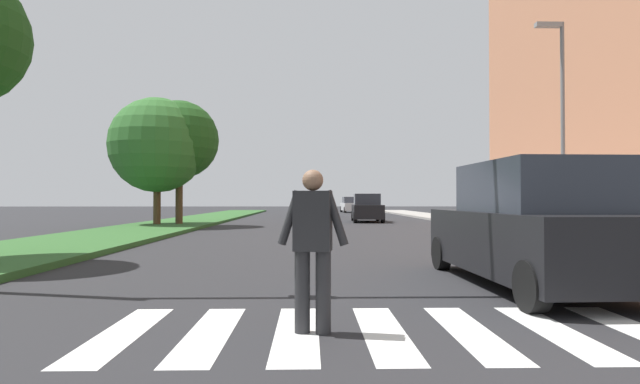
# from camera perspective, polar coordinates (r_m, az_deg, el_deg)

# --- Properties ---
(ground_plane) EXTENTS (140.00, 140.00, 0.00)m
(ground_plane) POSITION_cam_1_polar(r_m,az_deg,el_deg) (26.99, 0.43, -3.81)
(ground_plane) COLOR #262628
(crosswalk) EXTENTS (5.85, 2.20, 0.01)m
(crosswalk) POSITION_cam_1_polar(r_m,az_deg,el_deg) (5.31, 7.43, -15.90)
(crosswalk) COLOR silver
(crosswalk) RESTS_ON ground_plane
(median_strip) EXTENTS (4.20, 64.00, 0.15)m
(median_strip) POSITION_cam_1_polar(r_m,az_deg,el_deg) (25.99, -17.23, -3.72)
(median_strip) COLOR #2D5B28
(median_strip) RESTS_ON ground_plane
(tree_far) EXTENTS (3.98, 3.98, 6.28)m
(tree_far) POSITION_cam_1_polar(r_m,az_deg,el_deg) (26.07, -16.11, 5.86)
(tree_far) COLOR #4C3823
(tree_far) RESTS_ON median_strip
(tree_distant) EXTENTS (4.74, 4.74, 6.33)m
(tree_distant) POSITION_cam_1_polar(r_m,az_deg,el_deg) (25.88, -18.48, 5.19)
(tree_distant) COLOR #4C3823
(tree_distant) RESTS_ON median_strip
(sidewalk_right) EXTENTS (3.00, 64.00, 0.15)m
(sidewalk_right) POSITION_cam_1_polar(r_m,az_deg,el_deg) (26.70, 19.50, -3.63)
(sidewalk_right) COLOR #9E9991
(sidewalk_right) RESTS_ON ground_plane
(traffic_light_gantry) EXTENTS (9.62, 0.30, 6.00)m
(traffic_light_gantry) POSITION_cam_1_polar(r_m,az_deg,el_deg) (8.44, -19.53, 20.05)
(traffic_light_gantry) COLOR gold
(traffic_light_gantry) RESTS_ON median_strip
(street_lamp_right) EXTENTS (1.02, 0.24, 7.50)m
(street_lamp_right) POSITION_cam_1_polar(r_m,az_deg,el_deg) (19.37, 26.25, 8.76)
(street_lamp_right) COLOR slate
(street_lamp_right) RESTS_ON sidewalk_right
(pedestrian_performer) EXTENTS (0.75, 0.30, 1.69)m
(pedestrian_performer) POSITION_cam_1_polar(r_m,az_deg,el_deg) (5.06, -0.85, -5.95)
(pedestrian_performer) COLOR #262628
(pedestrian_performer) RESTS_ON ground_plane
(suv_crossing) EXTENTS (2.09, 4.65, 1.97)m
(suv_crossing) POSITION_cam_1_polar(r_m,az_deg,el_deg) (8.48, 23.41, -3.85)
(suv_crossing) COLOR black
(suv_crossing) RESTS_ON ground_plane
(sedan_midblock) EXTENTS (2.00, 4.16, 1.73)m
(sedan_midblock) POSITION_cam_1_polar(r_m,az_deg,el_deg) (30.29, 5.52, -1.97)
(sedan_midblock) COLOR black
(sedan_midblock) RESTS_ON ground_plane
(sedan_distant) EXTENTS (2.01, 4.15, 1.69)m
(sedan_distant) POSITION_cam_1_polar(r_m,az_deg,el_deg) (37.99, -1.23, -1.78)
(sedan_distant) COLOR black
(sedan_distant) RESTS_ON ground_plane
(sedan_far_horizon) EXTENTS (2.13, 4.23, 1.66)m
(sedan_far_horizon) POSITION_cam_1_polar(r_m,az_deg,el_deg) (52.13, 3.64, -1.55)
(sedan_far_horizon) COLOR silver
(sedan_far_horizon) RESTS_ON ground_plane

